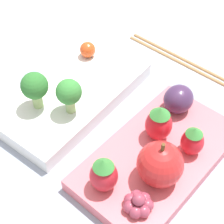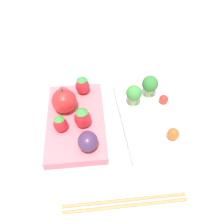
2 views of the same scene
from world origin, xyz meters
TOP-DOWN VIEW (x-y plane):
  - ground_plane at (0.00, 0.00)m, footprint 4.00×4.00m
  - bento_box_savoury at (-0.01, 0.08)m, footprint 0.23×0.14m
  - bento_box_fruit at (-0.01, -0.08)m, footprint 0.22×0.13m
  - broccoli_floret_0 at (-0.04, 0.05)m, footprint 0.03×0.03m
  - broccoli_floret_1 at (-0.06, 0.08)m, footprint 0.04×0.04m
  - cherry_tomato_0 at (0.05, 0.11)m, footprint 0.02×0.02m
  - cherry_tomato_1 at (-0.04, 0.11)m, footprint 0.02×0.02m
  - apple at (-0.04, -0.10)m, footprint 0.05×0.05m
  - strawberry_0 at (-0.09, -0.06)m, footprint 0.03×0.03m
  - strawberry_1 at (0.01, -0.06)m, footprint 0.03×0.03m
  - strawberry_2 at (0.02, -0.10)m, footprint 0.03×0.03m
  - plum at (0.06, -0.05)m, footprint 0.04×0.04m
  - grape_cluster at (-0.08, -0.11)m, footprint 0.03×0.03m
  - chopsticks_pair at (0.17, 0.01)m, footprint 0.03×0.21m

SIDE VIEW (x-z plane):
  - ground_plane at x=0.00m, z-range 0.00..0.00m
  - chopsticks_pair at x=0.17m, z-range 0.00..0.01m
  - bento_box_fruit at x=-0.01m, z-range 0.00..0.02m
  - bento_box_savoury at x=-0.01m, z-range 0.00..0.02m
  - grape_cluster at x=-0.08m, z-range 0.01..0.04m
  - cherry_tomato_1 at x=-0.04m, z-range 0.02..0.04m
  - cherry_tomato_0 at x=0.05m, z-range 0.02..0.05m
  - plum at x=0.06m, z-range 0.02..0.06m
  - strawberry_2 at x=0.02m, z-range 0.02..0.06m
  - strawberry_0 at x=-0.09m, z-range 0.02..0.07m
  - strawberry_1 at x=0.01m, z-range 0.02..0.07m
  - apple at x=-0.04m, z-range 0.01..0.08m
  - broccoli_floret_0 at x=-0.04m, z-range 0.03..0.08m
  - broccoli_floret_1 at x=-0.06m, z-range 0.03..0.08m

